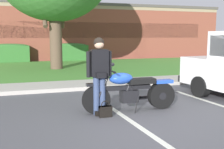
{
  "coord_description": "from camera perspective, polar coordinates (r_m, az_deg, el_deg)",
  "views": [
    {
      "loc": [
        -2.32,
        -5.01,
        1.74
      ],
      "look_at": [
        -0.42,
        0.92,
        0.85
      ],
      "focal_mm": 43.6,
      "sensor_mm": 36.0,
      "label": 1
    }
  ],
  "objects": [
    {
      "name": "ground_plane",
      "position": [
        5.79,
        6.9,
        -9.42
      ],
      "size": [
        140.0,
        140.0,
        0.0
      ],
      "primitive_type": "plane",
      "color": "#4C4C51"
    },
    {
      "name": "curb_strip",
      "position": [
        8.95,
        -2.38,
        -2.7
      ],
      "size": [
        60.0,
        0.2,
        0.12
      ],
      "primitive_type": "cube",
      "color": "#ADA89E",
      "rests_on": "ground"
    },
    {
      "name": "concrete_walk",
      "position": [
        9.76,
        -3.7,
        -1.92
      ],
      "size": [
        60.0,
        1.5,
        0.08
      ],
      "primitive_type": "cube",
      "color": "#ADA89E",
      "rests_on": "ground"
    },
    {
      "name": "grass_lawn",
      "position": [
        14.63,
        -8.49,
        1.32
      ],
      "size": [
        60.0,
        8.53,
        0.06
      ],
      "primitive_type": "cube",
      "color": "#478433",
      "rests_on": "ground"
    },
    {
      "name": "stall_stripe_1",
      "position": [
        5.84,
        3.13,
        -9.16
      ],
      "size": [
        0.39,
        4.4,
        0.01
      ],
      "primitive_type": "cube",
      "rotation": [
        0.0,
        0.0,
        0.06
      ],
      "color": "silver",
      "rests_on": "ground"
    },
    {
      "name": "motorcycle",
      "position": [
        6.33,
        4.52,
        -3.37
      ],
      "size": [
        2.24,
        0.82,
        1.18
      ],
      "color": "black",
      "rests_on": "ground"
    },
    {
      "name": "rider_person",
      "position": [
        5.94,
        -2.69,
        0.89
      ],
      "size": [
        0.57,
        0.31,
        1.7
      ],
      "color": "black",
      "rests_on": "ground"
    },
    {
      "name": "handbag",
      "position": [
        5.91,
        -1.39,
        -7.54
      ],
      "size": [
        0.28,
        0.13,
        0.36
      ],
      "color": "black",
      "rests_on": "ground"
    },
    {
      "name": "hedge_left",
      "position": [
        18.92,
        -20.77,
        4.3
      ],
      "size": [
        2.54,
        0.9,
        1.24
      ],
      "color": "#336B2D",
      "rests_on": "ground"
    },
    {
      "name": "hedge_center_left",
      "position": [
        19.13,
        -8.78,
        4.76
      ],
      "size": [
        2.42,
        0.9,
        1.24
      ],
      "color": "#336B2D",
      "rests_on": "ground"
    },
    {
      "name": "brick_building",
      "position": [
        24.86,
        -8.91,
        8.73
      ],
      "size": [
        22.99,
        10.79,
        4.09
      ],
      "color": "brown",
      "rests_on": "ground"
    }
  ]
}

